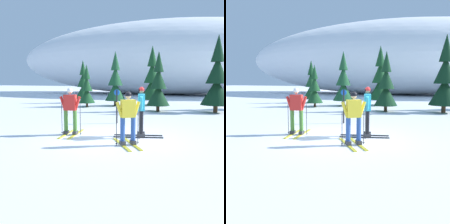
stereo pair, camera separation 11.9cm
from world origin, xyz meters
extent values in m
plane|color=white|center=(0.00, 0.00, 0.00)|extent=(120.00, 120.00, 0.00)
cube|color=gold|center=(0.34, -0.90, 0.01)|extent=(1.06, 1.47, 0.03)
cube|color=gold|center=(0.62, -0.71, 0.01)|extent=(1.06, 1.47, 0.03)
cube|color=#38383D|center=(0.39, -0.99, 0.09)|extent=(0.27, 0.31, 0.12)
cube|color=#38383D|center=(0.68, -0.79, 0.09)|extent=(0.27, 0.31, 0.12)
cylinder|color=#2D519E|center=(0.39, -0.99, 0.53)|extent=(0.15, 0.15, 0.75)
cylinder|color=#2D519E|center=(0.68, -0.79, 0.53)|extent=(0.15, 0.15, 0.75)
cube|color=yellow|center=(0.54, -0.89, 1.18)|extent=(0.50, 0.45, 0.55)
cylinder|color=yellow|center=(0.31, -1.04, 1.11)|extent=(0.28, 0.24, 0.58)
cylinder|color=yellow|center=(0.76, -0.73, 1.11)|extent=(0.28, 0.24, 0.58)
sphere|color=beige|center=(0.54, -0.89, 1.58)|extent=(0.19, 0.19, 0.19)
sphere|color=black|center=(0.54, -0.89, 1.61)|extent=(0.21, 0.21, 0.21)
cube|color=black|center=(0.49, -0.82, 1.59)|extent=(0.14, 0.11, 0.07)
cylinder|color=#2D2D33|center=(0.21, -1.04, 0.53)|extent=(0.02, 0.02, 1.06)
cylinder|color=#2D2D33|center=(0.21, -1.04, 0.06)|extent=(0.07, 0.07, 0.01)
cylinder|color=#2D2D33|center=(0.80, -0.63, 0.53)|extent=(0.02, 0.02, 1.06)
cylinder|color=#2D2D33|center=(0.80, -0.63, 0.06)|extent=(0.07, 0.07, 0.01)
cube|color=gold|center=(-2.13, -0.04, 0.01)|extent=(0.36, 1.73, 0.03)
cube|color=gold|center=(-1.78, 0.01, 0.01)|extent=(0.36, 1.73, 0.03)
cube|color=#38383D|center=(-2.12, -0.14, 0.09)|extent=(0.18, 0.30, 0.12)
cube|color=#38383D|center=(-1.76, -0.09, 0.09)|extent=(0.18, 0.30, 0.12)
cylinder|color=#4C8433|center=(-2.12, -0.14, 0.54)|extent=(0.15, 0.15, 0.79)
cylinder|color=#4C8433|center=(-1.76, -0.09, 0.54)|extent=(0.15, 0.15, 0.79)
cube|color=red|center=(-1.94, -0.12, 1.23)|extent=(0.48, 0.31, 0.58)
cylinder|color=red|center=(-2.21, -0.16, 1.17)|extent=(0.29, 0.14, 0.58)
cylinder|color=red|center=(-1.67, -0.07, 1.17)|extent=(0.29, 0.14, 0.58)
sphere|color=beige|center=(-1.94, -0.12, 1.64)|extent=(0.19, 0.19, 0.19)
sphere|color=white|center=(-1.94, -0.12, 1.67)|extent=(0.21, 0.21, 0.21)
cube|color=black|center=(-1.95, -0.04, 1.65)|extent=(0.15, 0.06, 0.07)
cylinder|color=#2D2D33|center=(-2.31, -0.11, 0.58)|extent=(0.02, 0.02, 1.16)
cylinder|color=#2D2D33|center=(-2.31, -0.11, 0.06)|extent=(0.07, 0.07, 0.01)
cylinder|color=#2D2D33|center=(-1.59, 0.00, 0.58)|extent=(0.02, 0.02, 1.16)
cylinder|color=#2D2D33|center=(-1.59, 0.00, 0.06)|extent=(0.07, 0.07, 0.01)
cube|color=black|center=(0.59, 0.27, 0.01)|extent=(1.75, 0.54, 0.03)
cube|color=black|center=(0.50, 0.61, 0.01)|extent=(1.75, 0.54, 0.03)
cube|color=#38383D|center=(0.68, 0.30, 0.09)|extent=(0.31, 0.21, 0.12)
cube|color=#38383D|center=(0.59, 0.64, 0.09)|extent=(0.31, 0.21, 0.12)
cylinder|color=black|center=(0.68, 0.30, 0.56)|extent=(0.15, 0.15, 0.81)
cylinder|color=black|center=(0.59, 0.64, 0.56)|extent=(0.15, 0.15, 0.81)
cube|color=#33B7D6|center=(0.64, 0.47, 1.26)|extent=(0.34, 0.49, 0.60)
cylinder|color=#33B7D6|center=(0.71, 0.20, 1.22)|extent=(0.17, 0.29, 0.58)
cylinder|color=#33B7D6|center=(0.57, 0.73, 1.22)|extent=(0.17, 0.29, 0.58)
sphere|color=#A37556|center=(0.64, 0.47, 1.69)|extent=(0.19, 0.19, 0.19)
sphere|color=red|center=(0.64, 0.47, 1.72)|extent=(0.21, 0.21, 0.21)
cube|color=black|center=(0.56, 0.45, 1.70)|extent=(0.07, 0.15, 0.07)
cylinder|color=#2D2D33|center=(0.67, 0.10, 0.61)|extent=(0.02, 0.02, 1.21)
cylinder|color=#2D2D33|center=(0.67, 0.10, 0.06)|extent=(0.07, 0.07, 0.01)
cylinder|color=#2D2D33|center=(0.49, 0.80, 0.61)|extent=(0.02, 0.02, 1.21)
cylinder|color=#2D2D33|center=(0.49, 0.80, 0.06)|extent=(0.07, 0.07, 0.01)
cylinder|color=#47301E|center=(-7.33, 11.97, 0.25)|extent=(0.20, 0.20, 0.50)
cone|color=#194723|center=(-7.33, 11.97, 1.02)|extent=(1.44, 1.44, 1.29)
cone|color=#194723|center=(-7.33, 11.97, 2.05)|extent=(1.03, 1.03, 1.29)
cone|color=#194723|center=(-7.33, 11.97, 3.08)|extent=(0.63, 0.63, 1.29)
cylinder|color=#47301E|center=(-5.59, 9.03, 0.21)|extent=(0.17, 0.17, 0.43)
cone|color=#194723|center=(-5.59, 9.03, 0.87)|extent=(1.22, 1.22, 1.10)
cone|color=#194723|center=(-5.59, 9.03, 1.74)|extent=(0.88, 0.88, 1.10)
cone|color=#194723|center=(-5.59, 9.03, 2.62)|extent=(0.54, 0.54, 1.10)
cylinder|color=#47301E|center=(-3.84, 10.54, 0.29)|extent=(0.23, 0.23, 0.57)
cone|color=#1E512D|center=(-3.84, 10.54, 1.16)|extent=(1.63, 1.63, 1.46)
cone|color=#1E512D|center=(-3.84, 10.54, 2.33)|extent=(1.18, 1.18, 1.46)
cone|color=#1E512D|center=(-3.84, 10.54, 3.50)|extent=(0.72, 0.72, 1.46)
cylinder|color=#47301E|center=(-1.25, 11.98, 0.32)|extent=(0.26, 0.26, 0.64)
cone|color=#194723|center=(-1.25, 11.98, 1.29)|extent=(1.82, 1.82, 1.63)
cone|color=#194723|center=(-1.25, 11.98, 2.60)|extent=(1.31, 1.31, 1.63)
cone|color=#194723|center=(-1.25, 11.98, 3.90)|extent=(0.80, 0.80, 1.63)
cylinder|color=#47301E|center=(-0.09, 8.18, 0.26)|extent=(0.21, 0.21, 0.52)
cone|color=#14381E|center=(-0.09, 8.18, 1.06)|extent=(1.50, 1.50, 1.34)
cone|color=#14381E|center=(-0.09, 8.18, 2.13)|extent=(1.08, 1.08, 1.34)
cone|color=#14381E|center=(-0.09, 8.18, 3.21)|extent=(0.66, 0.66, 1.34)
cylinder|color=#47301E|center=(3.42, 8.74, 0.33)|extent=(0.26, 0.26, 0.65)
cone|color=black|center=(3.42, 8.74, 1.32)|extent=(1.86, 1.86, 1.67)
cone|color=black|center=(3.42, 8.74, 2.65)|extent=(1.34, 1.34, 1.67)
cone|color=black|center=(3.42, 8.74, 3.98)|extent=(0.82, 0.82, 1.67)
ellipsoid|color=white|center=(-3.32, 27.19, 4.89)|extent=(41.62, 15.81, 9.77)
cylinder|color=black|center=(-1.13, 2.91, 0.79)|extent=(0.07, 0.07, 1.59)
cylinder|color=blue|center=(-1.13, 2.91, 1.47)|extent=(0.28, 0.02, 0.28)
camera|label=1|loc=(2.81, -8.65, 2.10)|focal=41.65mm
camera|label=2|loc=(2.92, -8.61, 2.10)|focal=41.65mm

